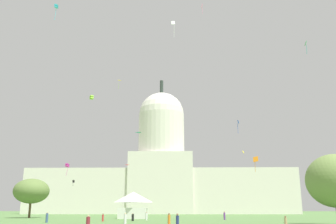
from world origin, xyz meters
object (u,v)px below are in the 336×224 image
(capitol_building, at_px, (161,175))
(tree_west_near, at_px, (31,191))
(person_white_aisle_center, at_px, (146,216))
(kite_blue_mid, at_px, (238,124))
(person_purple_back_center, at_px, (224,216))
(person_red_front_left, at_px, (103,218))
(kite_black_low, at_px, (73,182))
(kite_yellow_mid, at_px, (243,152))
(kite_magenta_low, at_px, (67,165))
(person_navy_back_right, at_px, (177,221))
(kite_cyan_high, at_px, (56,7))
(person_maroon_lawn_far_left, at_px, (88,223))
(event_tent, at_px, (133,205))
(kite_orange_low, at_px, (256,160))
(tree_east_far, at_px, (335,181))
(kite_red_mid, at_px, (127,166))
(kite_turquoise_mid, at_px, (139,133))
(person_tan_near_tree_east, at_px, (286,222))
(person_white_edge_east, at_px, (125,219))
(person_black_front_center, at_px, (133,217))
(person_orange_edge_west, at_px, (169,220))
(kite_white_high, at_px, (173,25))
(kite_pink_high, at_px, (202,7))
(kite_gold_high, at_px, (119,82))
(kite_green_high, at_px, (306,44))
(kite_lime_high, at_px, (92,97))
(person_denim_deep_crowd, at_px, (47,218))

(capitol_building, distance_m, tree_west_near, 92.89)
(person_white_aisle_center, distance_m, kite_blue_mid, 28.67)
(person_purple_back_center, height_order, person_red_front_left, person_purple_back_center)
(person_white_aisle_center, distance_m, person_purple_back_center, 16.90)
(kite_black_low, relative_size, kite_yellow_mid, 2.13)
(person_purple_back_center, xyz_separation_m, kite_magenta_low, (-49.81, 50.23, 16.73))
(person_white_aisle_center, height_order, person_navy_back_right, person_navy_back_right)
(kite_cyan_high, bearing_deg, person_maroon_lawn_far_left, -142.69)
(event_tent, distance_m, kite_blue_mid, 32.28)
(kite_orange_low, bearing_deg, tree_east_far, 13.08)
(kite_red_mid, bearing_deg, kite_turquoise_mid, 91.90)
(person_tan_near_tree_east, height_order, person_white_edge_east, person_white_edge_east)
(capitol_building, xyz_separation_m, person_white_edge_east, (-0.30, -126.78, -17.99))
(kite_magenta_low, bearing_deg, person_black_front_center, 143.68)
(person_maroon_lawn_far_left, distance_m, kite_blue_mid, 50.34)
(person_orange_edge_west, height_order, kite_white_high, kite_white_high)
(tree_east_far, xyz_separation_m, person_navy_back_right, (-23.56, -9.95, -5.57))
(person_tan_near_tree_east, xyz_separation_m, person_navy_back_right, (-13.33, -1.07, 0.14))
(kite_black_low, relative_size, kite_orange_low, 0.70)
(person_black_front_center, height_order, kite_white_high, kite_white_high)
(kite_yellow_mid, bearing_deg, person_white_edge_east, 64.39)
(kite_pink_high, height_order, kite_blue_mid, kite_pink_high)
(kite_gold_high, bearing_deg, person_tan_near_tree_east, 89.92)
(event_tent, relative_size, kite_magenta_low, 1.66)
(kite_pink_high, bearing_deg, person_maroon_lawn_far_left, 33.32)
(person_white_aisle_center, height_order, kite_magenta_low, kite_magenta_low)
(event_tent, bearing_deg, person_red_front_left, -95.54)
(kite_red_mid, bearing_deg, person_maroon_lawn_far_left, 87.00)
(kite_green_high, bearing_deg, person_red_front_left, 134.12)
(kite_blue_mid, bearing_deg, kite_pink_high, 135.00)
(kite_lime_high, bearing_deg, kite_magenta_low, -75.87)
(person_red_front_left, distance_m, kite_red_mid, 91.85)
(person_black_front_center, bearing_deg, kite_yellow_mid, -137.70)
(kite_black_low, bearing_deg, person_white_edge_east, 159.95)
(kite_orange_low, bearing_deg, person_denim_deep_crowd, -95.15)
(person_orange_edge_west, distance_m, kite_black_low, 84.07)
(kite_black_low, xyz_separation_m, kite_white_high, (35.52, -64.40, 25.63))
(person_tan_near_tree_east, bearing_deg, kite_gold_high, 46.28)
(person_maroon_lawn_far_left, xyz_separation_m, kite_white_high, (9.35, 23.27, 36.36))
(person_black_front_center, distance_m, kite_red_mid, 89.62)
(event_tent, xyz_separation_m, person_white_aisle_center, (4.32, -12.67, -2.49))
(kite_turquoise_mid, relative_size, kite_magenta_low, 0.41)
(person_purple_back_center, relative_size, kite_pink_high, 0.63)
(person_tan_near_tree_east, distance_m, person_red_front_left, 37.16)
(person_purple_back_center, bearing_deg, kite_green_high, 133.69)
(person_denim_deep_crowd, height_order, kite_white_high, kite_white_high)
(person_red_front_left, bearing_deg, person_white_aisle_center, 153.35)
(tree_east_far, bearing_deg, kite_green_high, 77.25)
(person_white_aisle_center, height_order, person_orange_edge_west, person_orange_edge_west)
(kite_magenta_low, height_order, kite_red_mid, kite_red_mid)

